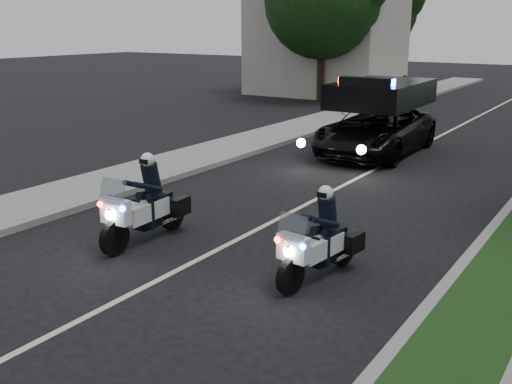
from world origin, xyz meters
TOP-DOWN VIEW (x-y plane):
  - ground at (0.00, 0.00)m, footprint 120.00×120.00m
  - curb_left at (-4.10, 10.00)m, footprint 0.20×60.00m
  - sidewalk_left at (-5.20, 10.00)m, footprint 2.00×60.00m
  - building_far at (-10.00, 26.00)m, footprint 8.00×6.00m
  - lane_marking at (0.00, 10.00)m, footprint 0.12×50.00m
  - police_moto_left at (-1.46, 1.33)m, footprint 0.80×2.06m
  - police_moto_right at (2.18, 1.56)m, footprint 0.88×1.92m
  - police_suv at (-0.85, 11.41)m, footprint 2.71×5.62m
  - bicycle at (-3.12, 20.32)m, footprint 0.60×1.70m
  - cyclist at (-3.12, 20.32)m, footprint 0.59×0.39m
  - tree_left_near at (-8.69, 22.78)m, footprint 7.87×7.87m
  - tree_left_far at (-9.45, 31.46)m, footprint 7.51×7.51m

SIDE VIEW (x-z plane):
  - ground at x=0.00m, z-range 0.00..0.00m
  - police_moto_left at x=-1.46m, z-range -0.86..0.86m
  - police_moto_right at x=2.18m, z-range -0.79..0.79m
  - police_suv at x=-0.85m, z-range -1.35..1.35m
  - bicycle at x=-3.12m, z-range -0.44..0.44m
  - cyclist at x=-3.12m, z-range -0.81..0.81m
  - tree_left_near at x=-8.69m, z-range -5.11..5.11m
  - tree_left_far at x=-9.45m, z-range -4.79..4.79m
  - lane_marking at x=0.00m, z-range 0.00..0.01m
  - curb_left at x=-4.10m, z-range 0.00..0.15m
  - sidewalk_left at x=-5.20m, z-range 0.00..0.16m
  - building_far at x=-10.00m, z-range 0.00..7.00m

